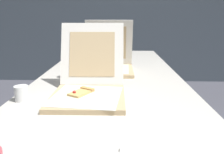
% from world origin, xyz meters
% --- Properties ---
extents(wall_back, '(10.00, 0.10, 2.60)m').
position_xyz_m(wall_back, '(0.00, 3.24, 1.30)').
color(wall_back, '#4C5660').
rests_on(wall_back, ground).
extents(table, '(0.91, 2.44, 0.73)m').
position_xyz_m(table, '(0.00, 0.67, 0.69)').
color(table, beige).
rests_on(table, ground).
extents(pizza_box_front, '(0.35, 0.47, 0.34)m').
position_xyz_m(pizza_box_front, '(-0.09, 0.35, 0.78)').
color(pizza_box_front, tan).
rests_on(pizza_box_front, table).
extents(pizza_box_middle, '(0.34, 0.35, 0.36)m').
position_xyz_m(pizza_box_middle, '(-0.01, 0.87, 0.78)').
color(pizza_box_middle, tan).
rests_on(pizza_box_middle, table).
extents(cup_white_near_left, '(0.06, 0.06, 0.07)m').
position_xyz_m(cup_white_near_left, '(-0.39, 0.28, 0.77)').
color(cup_white_near_left, white).
rests_on(cup_white_near_left, table).
extents(cup_white_mid, '(0.06, 0.06, 0.07)m').
position_xyz_m(cup_white_mid, '(-0.28, 0.69, 0.77)').
color(cup_white_mid, white).
rests_on(cup_white_mid, table).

